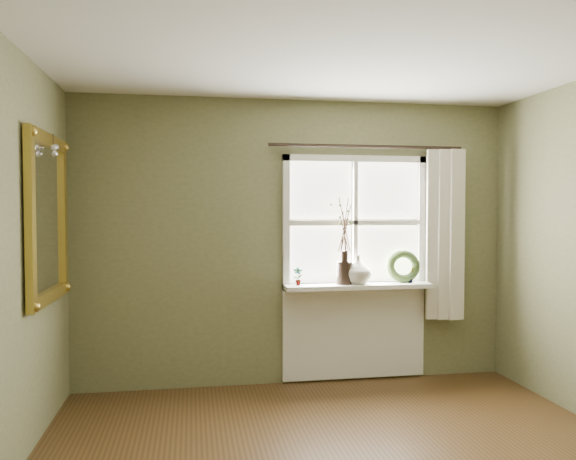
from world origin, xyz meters
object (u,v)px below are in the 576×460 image
at_px(dark_jug, 344,273).
at_px(gilt_mirror, 48,218).
at_px(wreath, 403,270).
at_px(cream_vase, 358,270).

relative_size(dark_jug, gilt_mirror, 0.17).
height_order(wreath, gilt_mirror, gilt_mirror).
distance_m(cream_vase, wreath, 0.45).
bearing_deg(cream_vase, wreath, 5.05).
bearing_deg(dark_jug, wreath, 3.95).
bearing_deg(gilt_mirror, dark_jug, 15.81).
relative_size(wreath, gilt_mirror, 0.25).
xyz_separation_m(cream_vase, wreath, (0.45, 0.04, -0.01)).
xyz_separation_m(dark_jug, cream_vase, (0.13, 0.00, 0.03)).
xyz_separation_m(dark_jug, gilt_mirror, (-2.39, -0.68, 0.52)).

